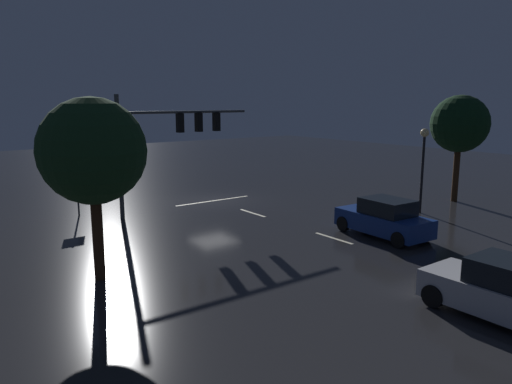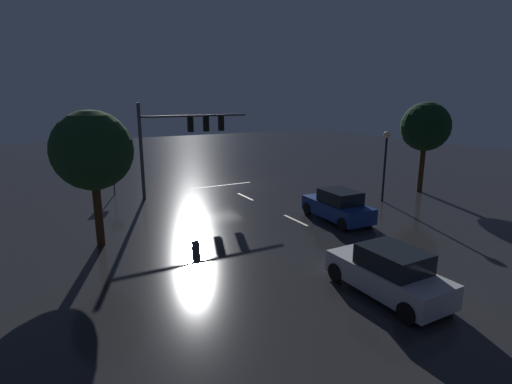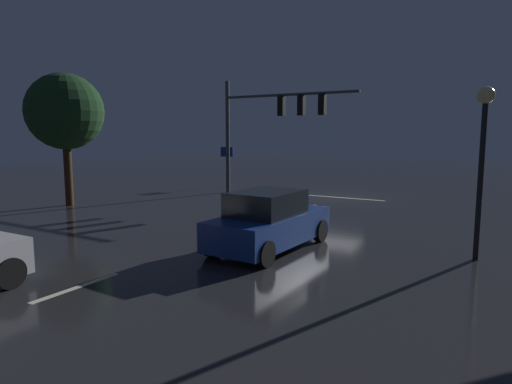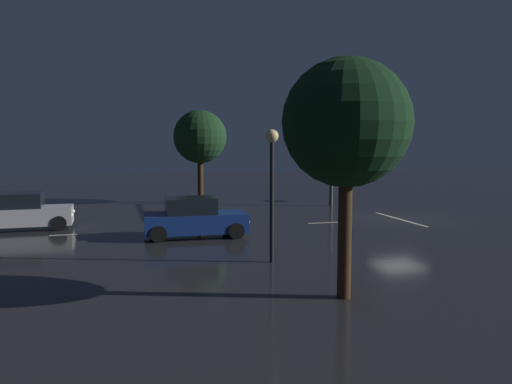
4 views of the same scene
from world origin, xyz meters
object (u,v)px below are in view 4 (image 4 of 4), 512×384
at_px(car_distant, 22,212).
at_px(tree_left_far, 347,124).
at_px(car_approaching, 195,218).
at_px(route_sign, 352,174).
at_px(tree_right_near, 200,137).
at_px(traffic_signal_assembly, 353,137).
at_px(street_lamp_left_kerb, 272,168).

bearing_deg(car_distant, tree_left_far, -144.03).
xyz_separation_m(car_approaching, car_distant, (4.01, 7.37, 0.00)).
xyz_separation_m(car_approaching, route_sign, (9.62, -12.00, 1.04)).
height_order(route_sign, tree_right_near, tree_right_near).
bearing_deg(traffic_signal_assembly, street_lamp_left_kerb, 142.44).
height_order(street_lamp_left_kerb, tree_right_near, tree_right_near).
distance_m(traffic_signal_assembly, tree_right_near, 10.07).
distance_m(traffic_signal_assembly, tree_left_far, 16.56).
xyz_separation_m(street_lamp_left_kerb, tree_right_near, (17.08, -0.45, 1.10)).
bearing_deg(car_approaching, traffic_signal_assembly, -61.90).
xyz_separation_m(traffic_signal_assembly, tree_left_far, (-14.80, 7.43, 0.28)).
bearing_deg(route_sign, traffic_signal_assembly, 153.95).
distance_m(car_distant, route_sign, 20.20).
height_order(traffic_signal_assembly, tree_right_near, traffic_signal_assembly).
bearing_deg(tree_left_far, traffic_signal_assembly, -26.66).
distance_m(car_distant, street_lamp_left_kerb, 13.24).
distance_m(car_approaching, tree_right_near, 12.56).
bearing_deg(car_approaching, tree_left_far, -165.57).
distance_m(car_approaching, car_distant, 8.40).
height_order(car_approaching, tree_right_near, tree_right_near).
height_order(traffic_signal_assembly, street_lamp_left_kerb, traffic_signal_assembly).
relative_size(car_approaching, street_lamp_left_kerb, 0.99).
bearing_deg(traffic_signal_assembly, route_sign, -26.05).
relative_size(street_lamp_left_kerb, route_sign, 1.76).
distance_m(tree_right_near, tree_left_far, 21.38).
relative_size(street_lamp_left_kerb, tree_left_far, 0.72).
bearing_deg(tree_right_near, traffic_signal_assembly, -130.76).
distance_m(street_lamp_left_kerb, tree_right_near, 17.12).
bearing_deg(tree_left_far, street_lamp_left_kerb, 8.58).
xyz_separation_m(tree_right_near, tree_left_far, (-21.38, -0.20, 0.26)).
bearing_deg(street_lamp_left_kerb, route_sign, -34.49).
height_order(car_distant, tree_left_far, tree_left_far).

